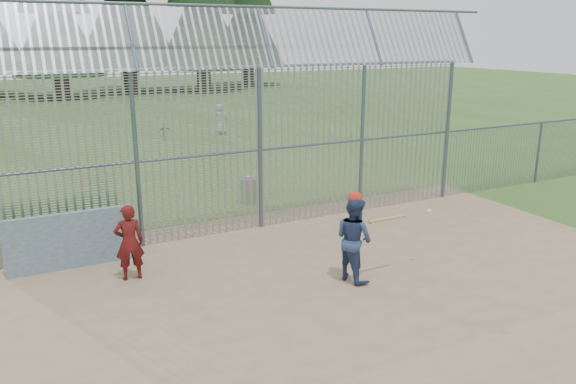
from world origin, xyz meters
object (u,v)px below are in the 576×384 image
onlooker (129,242)px  trash_can (249,190)px  dugout_wall (70,241)px  batter (354,239)px

onlooker → trash_can: size_ratio=1.88×
dugout_wall → trash_can: (5.19, 2.74, -0.24)m
dugout_wall → batter: 5.83m
batter → onlooker: batter is taller
onlooker → trash_can: (4.21, 3.86, -0.41)m
batter → trash_can: 5.91m
onlooker → dugout_wall: bearing=-43.9°
batter → trash_can: size_ratio=2.06×
dugout_wall → trash_can: size_ratio=3.05×
batter → dugout_wall: bearing=47.0°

